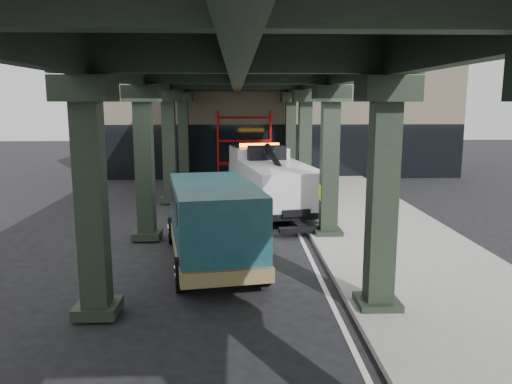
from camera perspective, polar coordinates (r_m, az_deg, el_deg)
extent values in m
plane|color=black|center=(14.80, -0.46, -7.42)|extent=(90.00, 90.00, 0.00)
cube|color=gray|center=(17.40, 14.36, -4.78)|extent=(5.00, 40.00, 0.15)
cube|color=silver|center=(16.85, 5.14, -5.23)|extent=(0.12, 38.00, 0.01)
cube|color=black|center=(10.73, 14.21, -0.78)|extent=(0.55, 0.55, 5.00)
cube|color=black|center=(10.54, 14.76, 11.31)|extent=(1.10, 1.10, 0.50)
cube|color=black|center=(11.39, 13.69, -12.31)|extent=(0.90, 0.90, 0.24)
cube|color=black|center=(16.50, 8.39, 3.21)|extent=(0.55, 0.55, 5.00)
cube|color=black|center=(16.38, 8.60, 11.04)|extent=(1.10, 1.10, 0.50)
cube|color=black|center=(16.94, 8.18, -4.60)|extent=(0.90, 0.90, 0.24)
cube|color=black|center=(22.39, 5.59, 5.11)|extent=(0.55, 0.55, 5.00)
cube|color=black|center=(22.30, 5.69, 10.87)|extent=(1.10, 1.10, 0.50)
cube|color=black|center=(22.72, 5.49, -0.73)|extent=(0.90, 0.90, 0.24)
cube|color=black|center=(28.33, 3.95, 6.21)|extent=(0.55, 0.55, 5.00)
cube|color=black|center=(28.26, 4.01, 10.76)|extent=(1.10, 1.10, 0.50)
cube|color=black|center=(28.59, 3.89, 1.56)|extent=(0.90, 0.90, 0.24)
cube|color=black|center=(10.71, -18.29, -1.00)|extent=(0.55, 0.55, 5.00)
cube|color=black|center=(10.53, -18.99, 11.09)|extent=(1.10, 1.10, 0.50)
cube|color=black|center=(11.38, -17.62, -12.54)|extent=(0.90, 0.90, 0.24)
cube|color=black|center=(16.49, -12.60, 3.07)|extent=(0.55, 0.55, 5.00)
cube|color=black|center=(16.37, -12.91, 10.90)|extent=(1.10, 1.10, 0.50)
cube|color=black|center=(16.93, -12.29, -4.75)|extent=(0.90, 0.90, 0.24)
cube|color=black|center=(22.39, -9.87, 5.00)|extent=(0.55, 0.55, 5.00)
cube|color=black|center=(22.30, -10.05, 10.77)|extent=(1.10, 1.10, 0.50)
cube|color=black|center=(22.71, -9.69, -0.83)|extent=(0.90, 0.90, 0.24)
cube|color=black|center=(28.32, -8.28, 6.12)|extent=(0.55, 0.55, 5.00)
cube|color=black|center=(28.25, -8.40, 10.68)|extent=(1.10, 1.10, 0.50)
cube|color=black|center=(28.58, -8.16, 1.48)|extent=(0.90, 0.90, 0.24)
cube|color=black|center=(16.41, 8.67, 13.83)|extent=(0.35, 32.00, 1.10)
cube|color=black|center=(16.40, -13.03, 13.69)|extent=(0.35, 32.00, 1.10)
cube|color=black|center=(16.13, -2.18, 14.01)|extent=(0.35, 32.00, 1.10)
cube|color=black|center=(16.19, -2.20, 16.48)|extent=(7.40, 32.00, 0.30)
cube|color=#C6B793|center=(34.19, 1.89, 9.44)|extent=(22.00, 10.00, 8.00)
cylinder|color=#AB0D0E|center=(29.12, -4.33, 5.33)|extent=(0.08, 0.08, 4.00)
cylinder|color=#AB0D0E|center=(28.33, -4.39, 5.19)|extent=(0.08, 0.08, 4.00)
cylinder|color=#AB0D0E|center=(29.17, 1.59, 5.36)|extent=(0.08, 0.08, 4.00)
cylinder|color=#AB0D0E|center=(28.37, 1.70, 5.22)|extent=(0.08, 0.08, 4.00)
cylinder|color=#AB0D0E|center=(29.21, -1.36, 3.40)|extent=(3.00, 0.08, 0.08)
cylinder|color=#AB0D0E|center=(29.08, -1.37, 5.94)|extent=(3.00, 0.08, 0.08)
cylinder|color=#AB0D0E|center=(29.01, -1.38, 8.50)|extent=(3.00, 0.08, 0.08)
cube|color=black|center=(20.81, 1.76, -0.24)|extent=(2.24, 7.56, 0.25)
cube|color=silver|center=(23.14, 0.28, 2.96)|extent=(2.72, 2.76, 1.80)
cube|color=silver|center=(24.23, -0.24, 2.09)|extent=(2.44, 1.08, 0.90)
cube|color=black|center=(23.32, 0.15, 4.25)|extent=(2.39, 1.65, 0.85)
cube|color=silver|center=(19.60, 2.56, 1.02)|extent=(3.21, 5.33, 1.40)
cube|color=orange|center=(22.84, 0.39, 5.38)|extent=(1.82, 0.58, 0.16)
cube|color=black|center=(21.40, 1.24, 4.51)|extent=(1.68, 0.86, 0.60)
cylinder|color=black|center=(19.69, 2.43, 3.27)|extent=(0.82, 3.49, 1.34)
cube|color=black|center=(17.39, 4.62, -3.56)|extent=(0.53, 1.43, 0.18)
cube|color=black|center=(16.75, 5.30, -4.28)|extent=(1.62, 0.51, 0.18)
cylinder|color=black|center=(23.38, -2.51, 0.54)|extent=(0.53, 1.14, 1.10)
cylinder|color=silver|center=(23.38, -2.51, 0.54)|extent=(0.49, 0.66, 0.61)
cylinder|color=black|center=(23.83, 2.72, 0.73)|extent=(0.53, 1.14, 1.10)
cylinder|color=silver|center=(23.83, 2.72, 0.73)|extent=(0.49, 0.66, 0.61)
cylinder|color=black|center=(20.18, -0.98, -1.01)|extent=(0.53, 1.14, 1.10)
cylinder|color=silver|center=(20.18, -0.98, -1.01)|extent=(0.49, 0.66, 0.61)
cylinder|color=black|center=(20.70, 5.01, -0.76)|extent=(0.53, 1.14, 1.10)
cylinder|color=silver|center=(20.70, 5.01, -0.76)|extent=(0.49, 0.66, 0.61)
cylinder|color=black|center=(18.93, -0.24, -1.76)|extent=(0.53, 1.14, 1.10)
cylinder|color=silver|center=(18.93, -0.24, -1.76)|extent=(0.49, 0.66, 0.61)
cylinder|color=black|center=(19.48, 6.11, -1.48)|extent=(0.53, 1.14, 1.10)
cylinder|color=silver|center=(19.48, 6.11, -1.48)|extent=(0.49, 0.66, 0.61)
cube|color=#133E46|center=(16.28, -5.99, -2.34)|extent=(2.23, 1.44, 0.91)
cube|color=#133E46|center=(13.50, -4.78, -3.19)|extent=(2.86, 4.83, 1.97)
cube|color=olive|center=(14.10, -4.94, -6.01)|extent=(3.09, 5.94, 0.35)
cube|color=black|center=(15.73, -5.89, 0.22)|extent=(2.01, 0.76, 0.84)
cube|color=black|center=(13.69, -4.97, -0.85)|extent=(2.73, 3.94, 0.56)
cube|color=silver|center=(16.89, -6.15, -3.29)|extent=(2.01, 0.46, 0.30)
cylinder|color=black|center=(16.29, -9.48, -4.35)|extent=(0.42, 0.88, 0.85)
cylinder|color=silver|center=(16.29, -9.48, -4.35)|extent=(0.40, 0.51, 0.47)
cylinder|color=black|center=(16.49, -2.44, -4.04)|extent=(0.42, 0.88, 0.85)
cylinder|color=silver|center=(16.49, -2.44, -4.04)|extent=(0.40, 0.51, 0.47)
cylinder|color=black|center=(12.24, -8.56, -9.30)|extent=(0.42, 0.88, 0.85)
cylinder|color=silver|center=(12.24, -8.56, -9.30)|extent=(0.40, 0.51, 0.47)
cylinder|color=black|center=(12.50, 0.83, -8.75)|extent=(0.42, 0.88, 0.85)
cylinder|color=silver|center=(12.50, 0.83, -8.75)|extent=(0.40, 0.51, 0.47)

